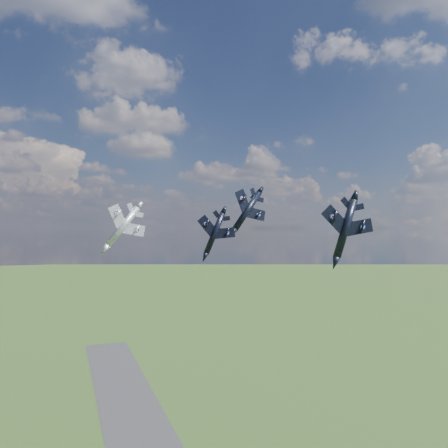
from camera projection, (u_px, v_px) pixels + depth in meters
name	position (u px, v px, depth m)	size (l,w,h in m)	color
jet_lead_navy	(215.00, 233.00, 95.29)	(9.42, 13.14, 2.72)	black
jet_right_navy	(345.00, 229.00, 70.30)	(9.60, 13.38, 2.77)	black
jet_high_navy	(247.00, 211.00, 108.67)	(11.61, 16.19, 3.35)	black
jet_left_silver	(123.00, 226.00, 100.21)	(10.97, 15.29, 3.16)	#9D9FA8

